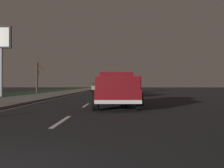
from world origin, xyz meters
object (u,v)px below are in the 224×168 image
(sedan_tan, at_px, (97,87))
(sedan_blue, at_px, (116,88))
(gas_price_sign, at_px, (2,44))
(pickup_truck, at_px, (117,88))
(sedan_white, at_px, (117,87))
(bare_tree_far, at_px, (37,77))
(sedan_green, at_px, (116,89))

(sedan_tan, relative_size, sedan_blue, 1.00)
(sedan_blue, xyz_separation_m, gas_price_sign, (-6.17, 11.23, 4.44))
(pickup_truck, bearing_deg, sedan_white, 0.01)
(sedan_tan, height_order, sedan_blue, same)
(sedan_blue, relative_size, bare_tree_far, 0.98)
(sedan_blue, xyz_separation_m, bare_tree_far, (4.19, 11.32, 1.53))
(sedan_green, xyz_separation_m, sedan_blue, (6.69, 0.08, 0.00))
(sedan_green, distance_m, bare_tree_far, 15.83)
(sedan_white, height_order, bare_tree_far, bare_tree_far)
(pickup_truck, xyz_separation_m, sedan_blue, (16.09, 0.12, -0.20))
(sedan_green, relative_size, sedan_blue, 0.99)
(sedan_white, relative_size, sedan_blue, 0.99)
(sedan_tan, bearing_deg, sedan_green, -169.72)
(sedan_white, relative_size, bare_tree_far, 0.97)
(pickup_truck, height_order, sedan_white, pickup_truck)
(bare_tree_far, bearing_deg, sedan_green, -133.65)
(sedan_white, distance_m, gas_price_sign, 24.50)
(sedan_green, bearing_deg, bare_tree_far, 46.35)
(bare_tree_far, bearing_deg, pickup_truck, -150.56)
(pickup_truck, bearing_deg, sedan_tan, 6.99)
(pickup_truck, relative_size, bare_tree_far, 1.20)
(pickup_truck, relative_size, gas_price_sign, 0.79)
(sedan_white, relative_size, sedan_tan, 0.99)
(pickup_truck, relative_size, sedan_green, 1.24)
(sedan_blue, bearing_deg, sedan_white, -0.45)
(pickup_truck, xyz_separation_m, gas_price_sign, (9.92, 11.36, 4.24))
(sedan_blue, height_order, bare_tree_far, bare_tree_far)
(pickup_truck, height_order, sedan_green, pickup_truck)
(sedan_tan, bearing_deg, sedan_white, -49.89)
(sedan_tan, distance_m, gas_price_sign, 20.46)
(sedan_green, height_order, sedan_blue, same)
(pickup_truck, distance_m, sedan_tan, 28.47)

